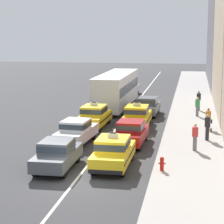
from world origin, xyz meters
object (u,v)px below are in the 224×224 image
object	(u,v)px
sedan_left_nearest	(57,154)
sedan_left_fifth	(129,87)
pedestrian_trailing	(195,137)
fire_hydrant	(162,163)
sedan_right_fourth	(148,106)
pedestrian_near_crosswalk	(208,119)
pedestrian_mid_block	(199,101)
pedestrian_far_corner	(197,106)
taxi_right_third	(137,116)
pedestrian_by_storefront	(208,127)
sedan_left_second	(76,131)
sedan_right_second	(131,132)
taxi_right_nearest	(113,152)
taxi_left_third	(94,116)

from	to	relation	value
sedan_left_nearest	sedan_left_fifth	world-z (taller)	same
pedestrian_trailing	fire_hydrant	world-z (taller)	pedestrian_trailing
sedan_left_nearest	sedan_right_fourth	world-z (taller)	same
sedan_left_fifth	pedestrian_near_crosswalk	bearing A→B (deg)	-65.38
sedan_right_fourth	pedestrian_mid_block	distance (m)	4.95
pedestrian_near_crosswalk	pedestrian_far_corner	size ratio (longest dim) A/B	0.98
taxi_right_third	pedestrian_near_crosswalk	xyz separation A→B (m)	(5.24, -0.57, 0.06)
pedestrian_near_crosswalk	pedestrian_by_storefront	xyz separation A→B (m)	(-0.15, -3.30, 0.08)
sedan_left_fifth	pedestrian_trailing	distance (m)	25.17
sedan_left_second	pedestrian_far_corner	xyz separation A→B (m)	(7.75, 10.37, 0.12)
sedan_left_nearest	pedestrian_by_storefront	bearing A→B (deg)	42.86
taxi_right_third	pedestrian_trailing	distance (m)	7.94
sedan_right_second	pedestrian_trailing	size ratio (longest dim) A/B	2.68
taxi_right_nearest	pedestrian_trailing	world-z (taller)	taxi_right_nearest
pedestrian_trailing	sedan_right_fourth	bearing A→B (deg)	108.50
taxi_left_third	sedan_right_second	xyz separation A→B (m)	(3.43, -4.97, -0.03)
taxi_right_third	pedestrian_near_crosswalk	size ratio (longest dim) A/B	2.91
pedestrian_far_corner	sedan_left_nearest	bearing A→B (deg)	-114.83
taxi_right_nearest	sedan_right_second	distance (m)	5.09
pedestrian_mid_block	pedestrian_far_corner	bearing A→B (deg)	-92.56
pedestrian_mid_block	sedan_right_second	bearing A→B (deg)	-108.57
sedan_right_second	pedestrian_mid_block	world-z (taller)	pedestrian_mid_block
taxi_left_third	pedestrian_near_crosswalk	size ratio (longest dim) A/B	2.94
fire_hydrant	sedan_left_second	bearing A→B (deg)	137.50
sedan_right_second	fire_hydrant	world-z (taller)	sedan_right_second
taxi_right_nearest	sedan_right_second	size ratio (longest dim) A/B	1.05
taxi_right_nearest	fire_hydrant	bearing A→B (deg)	-12.69
pedestrian_near_crosswalk	pedestrian_trailing	bearing A→B (deg)	-98.94
pedestrian_near_crosswalk	pedestrian_far_corner	world-z (taller)	pedestrian_far_corner
taxi_left_third	pedestrian_mid_block	xyz separation A→B (m)	(7.80, 8.02, 0.15)
sedan_right_second	fire_hydrant	xyz separation A→B (m)	(2.35, -5.68, -0.30)
sedan_right_second	taxi_right_nearest	bearing A→B (deg)	-93.17
pedestrian_trailing	pedestrian_far_corner	size ratio (longest dim) A/B	1.01
pedestrian_trailing	pedestrian_far_corner	xyz separation A→B (m)	(0.22, 11.37, -0.01)
sedan_right_second	taxi_left_third	bearing A→B (deg)	124.64
sedan_left_second	sedan_left_fifth	bearing A→B (deg)	89.36
taxi_right_nearest	sedan_right_fourth	size ratio (longest dim) A/B	1.05
sedan_left_fifth	pedestrian_far_corner	bearing A→B (deg)	-59.51
taxi_left_third	pedestrian_mid_block	bearing A→B (deg)	45.81
pedestrian_trailing	pedestrian_mid_block	bearing A→B (deg)	88.61
taxi_right_third	sedan_left_nearest	bearing A→B (deg)	-104.36
pedestrian_mid_block	taxi_right_third	bearing A→B (deg)	-121.34
taxi_left_third	pedestrian_mid_block	distance (m)	11.19
sedan_left_nearest	taxi_right_nearest	world-z (taller)	taxi_right_nearest
pedestrian_far_corner	fire_hydrant	bearing A→B (deg)	-96.80
sedan_left_nearest	taxi_left_third	xyz separation A→B (m)	(-0.29, 10.84, 0.03)
taxi_right_nearest	sedan_right_second	xyz separation A→B (m)	(0.28, 5.08, -0.03)
taxi_left_third	pedestrian_by_storefront	xyz separation A→B (m)	(8.26, -3.44, 0.13)
pedestrian_trailing	fire_hydrant	bearing A→B (deg)	-110.76
pedestrian_far_corner	sedan_left_second	bearing A→B (deg)	-126.76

